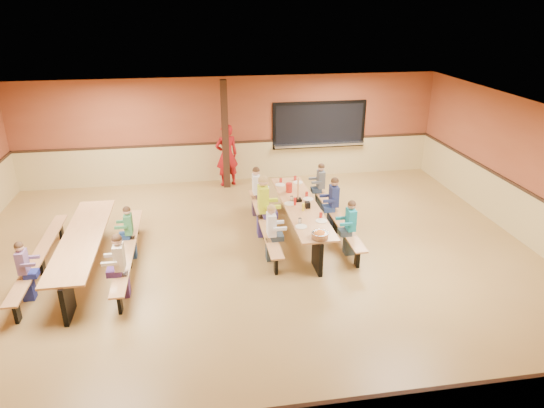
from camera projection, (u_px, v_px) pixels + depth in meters
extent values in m
plane|color=olive|center=(253.00, 262.00, 9.90)|extent=(12.00, 12.00, 0.00)
cube|color=brown|center=(231.00, 130.00, 13.86)|extent=(12.00, 0.04, 3.00)
cube|color=brown|center=(315.00, 379.00, 4.77)|extent=(12.00, 0.04, 3.00)
cube|color=brown|center=(535.00, 177.00, 10.20)|extent=(0.04, 10.00, 3.00)
cube|color=white|center=(251.00, 116.00, 8.73)|extent=(12.00, 10.00, 0.04)
cube|color=black|center=(319.00, 125.00, 14.19)|extent=(2.60, 0.06, 1.20)
cube|color=silver|center=(319.00, 144.00, 14.33)|extent=(2.70, 0.28, 0.06)
cube|color=black|center=(225.00, 135.00, 13.28)|extent=(0.18, 0.18, 3.00)
cube|color=#BD804B|center=(301.00, 206.00, 10.75)|extent=(0.75, 3.60, 0.04)
cube|color=black|center=(317.00, 254.00, 9.48)|extent=(0.08, 0.60, 0.70)
cube|color=black|center=(287.00, 195.00, 12.30)|extent=(0.08, 0.60, 0.70)
cube|color=#BD804B|center=(264.00, 220.00, 10.74)|extent=(0.26, 3.60, 0.04)
cube|color=black|center=(264.00, 229.00, 10.82)|extent=(0.06, 0.18, 0.41)
cube|color=#BD804B|center=(336.00, 215.00, 10.98)|extent=(0.26, 3.60, 0.04)
cube|color=black|center=(336.00, 224.00, 11.07)|extent=(0.06, 0.18, 0.41)
cube|color=#BD804B|center=(82.00, 237.00, 9.33)|extent=(0.75, 3.60, 0.04)
cube|color=black|center=(68.00, 299.00, 8.06)|extent=(0.08, 0.60, 0.70)
cube|color=black|center=(98.00, 221.00, 10.88)|extent=(0.08, 0.60, 0.70)
cube|color=#BD804B|center=(40.00, 254.00, 9.32)|extent=(0.26, 3.60, 0.04)
cube|color=black|center=(42.00, 264.00, 9.40)|extent=(0.06, 0.18, 0.41)
cube|color=#BD804B|center=(128.00, 247.00, 9.56)|extent=(0.26, 3.60, 0.04)
cube|color=black|center=(129.00, 257.00, 9.65)|extent=(0.06, 0.18, 0.41)
imported|color=#A21215|center=(227.00, 155.00, 13.66)|extent=(0.74, 0.57, 1.79)
cylinder|color=#AD2117|center=(289.00, 188.00, 11.42)|extent=(0.16, 0.16, 0.22)
cube|color=black|center=(308.00, 205.00, 10.58)|extent=(0.10, 0.14, 0.13)
cylinder|color=yellow|center=(303.00, 207.00, 10.42)|extent=(0.06, 0.06, 0.17)
cylinder|color=#B2140F|center=(295.00, 201.00, 10.71)|extent=(0.06, 0.06, 0.17)
cube|color=black|center=(298.00, 200.00, 10.94)|extent=(0.16, 0.16, 0.06)
cube|color=#BD804B|center=(298.00, 188.00, 10.83)|extent=(0.02, 0.09, 0.50)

